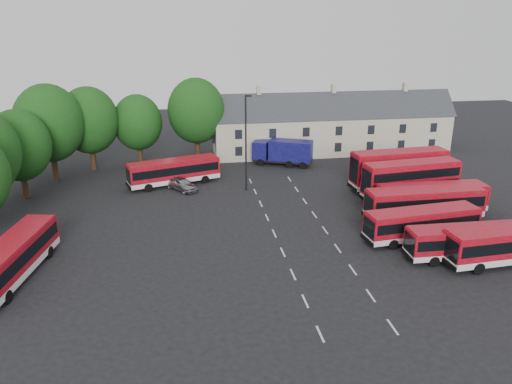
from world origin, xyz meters
TOP-DOWN VIEW (x-y plane):
  - ground at (0.00, 0.00)m, footprint 140.00×140.00m
  - lane_markings at (2.50, 2.00)m, footprint 5.15×33.80m
  - treeline at (-20.74, 19.36)m, footprint 29.92×32.59m
  - terrace_houses at (14.00, 30.00)m, footprint 35.70×7.13m
  - bus_row_a at (18.21, -6.83)m, footprint 11.48×3.39m
  - bus_row_b at (15.08, -5.47)m, footprint 10.23×2.53m
  - bus_row_c at (13.04, -1.48)m, footprint 10.88×3.56m
  - bus_row_d at (15.45, 2.89)m, footprint 11.83×2.81m
  - bus_row_e at (17.05, 4.44)m, footprint 11.31×2.83m
  - bus_dd_south at (16.58, 8.54)m, footprint 11.10×3.68m
  - bus_dd_north at (16.87, 12.35)m, footprint 11.61×3.50m
  - bus_west at (-21.77, -3.22)m, footprint 4.57×11.53m
  - bus_north at (-9.37, 18.02)m, footprint 11.28×5.73m
  - box_truck at (5.48, 24.18)m, footprint 8.37×5.54m
  - silver_car at (-8.50, 15.85)m, footprint 4.24×4.65m
  - lamppost at (-0.94, 14.68)m, footprint 0.78×0.49m

SIDE VIEW (x-z plane):
  - ground at x=0.00m, z-range 0.00..0.00m
  - lane_markings at x=2.50m, z-range 0.00..0.01m
  - silver_car at x=-8.50m, z-range 0.00..1.54m
  - bus_row_b at x=15.08m, z-range 0.29..3.17m
  - bus_row_c at x=13.04m, z-range 0.31..3.33m
  - bus_north at x=-9.37m, z-range 0.32..3.44m
  - bus_west at x=-21.77m, z-range 0.32..3.50m
  - bus_row_e at x=17.05m, z-range 0.32..3.51m
  - bus_row_a at x=18.21m, z-range 0.32..3.53m
  - box_truck at x=5.48m, z-range 0.22..3.74m
  - bus_row_d at x=15.45m, z-range 0.34..3.68m
  - bus_dd_south at x=16.58m, z-range 0.31..4.77m
  - bus_dd_north at x=16.87m, z-range 0.33..5.02m
  - terrace_houses at x=14.00m, z-range -1.17..8.89m
  - lamppost at x=-0.94m, z-range 0.38..11.61m
  - treeline at x=-20.74m, z-range 0.68..12.69m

